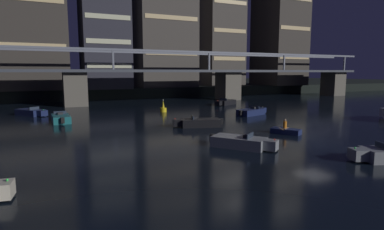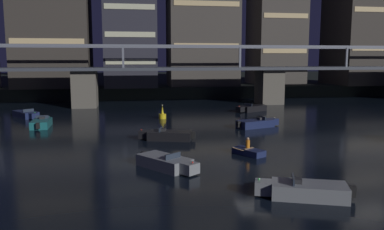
{
  "view_description": "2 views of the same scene",
  "coord_description": "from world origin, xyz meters",
  "px_view_note": "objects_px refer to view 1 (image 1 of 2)",
  "views": [
    {
      "loc": [
        -18.68,
        -17.98,
        5.59
      ],
      "look_at": [
        -4.69,
        12.89,
        0.98
      ],
      "focal_mm": 29.65,
      "sensor_mm": 36.0,
      "label": 1
    },
    {
      "loc": [
        -8.35,
        -24.68,
        7.38
      ],
      "look_at": [
        -2.36,
        12.11,
        2.09
      ],
      "focal_mm": 37.44,
      "sensor_mm": 36.0,
      "label": 2
    }
  ],
  "objects_px": {
    "speedboat_far_right": "(225,102)",
    "dinghy_with_paddler": "(286,131)",
    "speedboat_mid_right": "(31,112)",
    "channel_buoy": "(163,109)",
    "tower_west_tall": "(104,32)",
    "tower_central": "(165,3)",
    "speedboat_mid_center": "(242,142)",
    "speedboat_far_left": "(252,112)",
    "river_bridge": "(159,79)",
    "tower_east_low": "(280,17)",
    "tower_east_tall": "(220,19)",
    "speedboat_near_right": "(61,118)",
    "speedboat_mid_left": "(199,123)"
  },
  "relations": [
    {
      "from": "speedboat_near_right",
      "to": "speedboat_mid_center",
      "type": "xyz_separation_m",
      "value": [
        11.75,
        -18.8,
        0.0
      ]
    },
    {
      "from": "speedboat_far_right",
      "to": "channel_buoy",
      "type": "relative_size",
      "value": 2.78
    },
    {
      "from": "speedboat_mid_right",
      "to": "tower_east_low",
      "type": "bearing_deg",
      "value": 21.22
    },
    {
      "from": "river_bridge",
      "to": "tower_west_tall",
      "type": "bearing_deg",
      "value": 121.6
    },
    {
      "from": "speedboat_far_right",
      "to": "dinghy_with_paddler",
      "type": "bearing_deg",
      "value": -108.15
    },
    {
      "from": "speedboat_mid_center",
      "to": "speedboat_far_left",
      "type": "distance_m",
      "value": 18.58
    },
    {
      "from": "tower_west_tall",
      "to": "speedboat_far_right",
      "type": "xyz_separation_m",
      "value": [
        16.47,
        -21.3,
        -13.41
      ]
    },
    {
      "from": "river_bridge",
      "to": "tower_central",
      "type": "bearing_deg",
      "value": 65.83
    },
    {
      "from": "tower_central",
      "to": "channel_buoy",
      "type": "relative_size",
      "value": 21.35
    },
    {
      "from": "river_bridge",
      "to": "tower_east_low",
      "type": "bearing_deg",
      "value": 18.18
    },
    {
      "from": "tower_central",
      "to": "speedboat_mid_left",
      "type": "distance_m",
      "value": 46.26
    },
    {
      "from": "speedboat_near_right",
      "to": "speedboat_mid_center",
      "type": "relative_size",
      "value": 1.11
    },
    {
      "from": "river_bridge",
      "to": "dinghy_with_paddler",
      "type": "relative_size",
      "value": 33.59
    },
    {
      "from": "speedboat_far_right",
      "to": "river_bridge",
      "type": "bearing_deg",
      "value": 134.76
    },
    {
      "from": "speedboat_near_right",
      "to": "speedboat_far_right",
      "type": "distance_m",
      "value": 27.85
    },
    {
      "from": "river_bridge",
      "to": "tower_central",
      "type": "relative_size",
      "value": 2.5
    },
    {
      "from": "tower_east_low",
      "to": "speedboat_near_right",
      "type": "distance_m",
      "value": 65.55
    },
    {
      "from": "speedboat_near_right",
      "to": "speedboat_far_left",
      "type": "xyz_separation_m",
      "value": [
        23.01,
        -4.01,
        0.0
      ]
    },
    {
      "from": "tower_east_tall",
      "to": "channel_buoy",
      "type": "height_order",
      "value": "tower_east_tall"
    },
    {
      "from": "channel_buoy",
      "to": "tower_east_tall",
      "type": "bearing_deg",
      "value": 49.48
    },
    {
      "from": "speedboat_mid_left",
      "to": "speedboat_far_right",
      "type": "height_order",
      "value": "same"
    },
    {
      "from": "tower_east_tall",
      "to": "speedboat_far_left",
      "type": "height_order",
      "value": "tower_east_tall"
    },
    {
      "from": "speedboat_mid_left",
      "to": "speedboat_mid_center",
      "type": "height_order",
      "value": "same"
    },
    {
      "from": "river_bridge",
      "to": "speedboat_mid_center",
      "type": "bearing_deg",
      "value": -99.1
    },
    {
      "from": "channel_buoy",
      "to": "speedboat_mid_center",
      "type": "bearing_deg",
      "value": -94.38
    },
    {
      "from": "tower_west_tall",
      "to": "tower_central",
      "type": "distance_m",
      "value": 15.28
    },
    {
      "from": "river_bridge",
      "to": "tower_central",
      "type": "height_order",
      "value": "tower_central"
    },
    {
      "from": "river_bridge",
      "to": "speedboat_mid_left",
      "type": "bearing_deg",
      "value": -100.11
    },
    {
      "from": "tower_east_tall",
      "to": "speedboat_far_right",
      "type": "relative_size",
      "value": 6.86
    },
    {
      "from": "speedboat_mid_left",
      "to": "dinghy_with_paddler",
      "type": "distance_m",
      "value": 8.73
    },
    {
      "from": "speedboat_mid_left",
      "to": "river_bridge",
      "type": "bearing_deg",
      "value": 79.89
    },
    {
      "from": "river_bridge",
      "to": "speedboat_mid_center",
      "type": "height_order",
      "value": "river_bridge"
    },
    {
      "from": "tower_west_tall",
      "to": "speedboat_mid_left",
      "type": "distance_m",
      "value": 41.54
    },
    {
      "from": "tower_central",
      "to": "speedboat_mid_right",
      "type": "distance_m",
      "value": 41.13
    },
    {
      "from": "speedboat_mid_right",
      "to": "channel_buoy",
      "type": "bearing_deg",
      "value": -12.19
    },
    {
      "from": "speedboat_mid_center",
      "to": "speedboat_far_left",
      "type": "height_order",
      "value": "same"
    },
    {
      "from": "river_bridge",
      "to": "speedboat_far_right",
      "type": "height_order",
      "value": "river_bridge"
    },
    {
      "from": "tower_east_tall",
      "to": "channel_buoy",
      "type": "distance_m",
      "value": 43.85
    },
    {
      "from": "speedboat_mid_center",
      "to": "tower_east_low",
      "type": "bearing_deg",
      "value": 48.42
    },
    {
      "from": "river_bridge",
      "to": "speedboat_far_left",
      "type": "xyz_separation_m",
      "value": [
        5.42,
        -21.65,
        -3.87
      ]
    },
    {
      "from": "tower_east_tall",
      "to": "speedboat_mid_center",
      "type": "bearing_deg",
      "value": -117.61
    },
    {
      "from": "speedboat_mid_right",
      "to": "speedboat_far_left",
      "type": "relative_size",
      "value": 0.92
    },
    {
      "from": "tower_east_low",
      "to": "speedboat_mid_center",
      "type": "xyz_separation_m",
      "value": [
        -43.22,
        -48.72,
        -19.49
      ]
    },
    {
      "from": "tower_west_tall",
      "to": "tower_central",
      "type": "xyz_separation_m",
      "value": [
        13.55,
        0.89,
        7.01
      ]
    },
    {
      "from": "speedboat_mid_right",
      "to": "channel_buoy",
      "type": "height_order",
      "value": "channel_buoy"
    },
    {
      "from": "tower_central",
      "to": "dinghy_with_paddler",
      "type": "xyz_separation_m",
      "value": [
        -5.15,
        -46.81,
        -20.56
      ]
    },
    {
      "from": "channel_buoy",
      "to": "speedboat_far_left",
      "type": "bearing_deg",
      "value": -38.94
    },
    {
      "from": "tower_west_tall",
      "to": "tower_central",
      "type": "height_order",
      "value": "tower_central"
    },
    {
      "from": "tower_central",
      "to": "tower_east_low",
      "type": "bearing_deg",
      "value": -1.77
    },
    {
      "from": "river_bridge",
      "to": "speedboat_far_left",
      "type": "bearing_deg",
      "value": -75.95
    }
  ]
}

